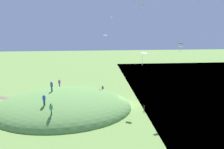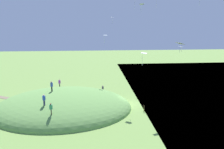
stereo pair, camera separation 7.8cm
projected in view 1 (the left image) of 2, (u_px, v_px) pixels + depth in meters
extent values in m
plane|color=olive|center=(129.00, 104.00, 39.42)|extent=(160.00, 160.00, 0.00)
ellipsoid|color=#629248|center=(63.00, 109.00, 37.43)|extent=(23.43, 18.26, 5.90)
cube|color=#736451|center=(0.00, 97.00, 43.10)|extent=(10.30, 5.59, 0.04)
cube|color=black|center=(52.00, 89.00, 37.24)|extent=(0.25, 0.26, 0.87)
cylinder|color=#3452AA|center=(52.00, 85.00, 37.06)|extent=(0.59, 0.59, 0.69)
sphere|color=tan|center=(51.00, 82.00, 36.95)|extent=(0.26, 0.26, 0.26)
cube|color=#342A28|center=(51.00, 112.00, 30.19)|extent=(0.19, 0.27, 0.79)
cylinder|color=#338F5F|center=(51.00, 107.00, 30.02)|extent=(0.54, 0.54, 0.62)
sphere|color=brown|center=(51.00, 104.00, 29.92)|extent=(0.24, 0.24, 0.24)
cube|color=#403737|center=(60.00, 85.00, 44.02)|extent=(0.22, 0.28, 0.79)
cylinder|color=purple|center=(59.00, 82.00, 43.85)|extent=(0.59, 0.59, 0.63)
sphere|color=beige|center=(59.00, 80.00, 43.75)|extent=(0.24, 0.24, 0.24)
cube|color=navy|center=(44.00, 103.00, 32.12)|extent=(0.25, 0.15, 0.80)
cylinder|color=#2D4DB6|center=(44.00, 98.00, 31.95)|extent=(0.47, 0.47, 0.63)
sphere|color=beige|center=(44.00, 95.00, 31.85)|extent=(0.24, 0.24, 0.24)
cube|color=black|center=(103.00, 91.00, 45.80)|extent=(0.20, 0.24, 0.78)
cylinder|color=#443C50|center=(103.00, 88.00, 45.64)|extent=(0.52, 0.52, 0.62)
sphere|color=beige|center=(103.00, 86.00, 45.54)|extent=(0.23, 0.23, 0.23)
cube|color=white|center=(144.00, 53.00, 28.16)|extent=(1.03, 1.23, 0.13)
cylinder|color=white|center=(142.00, 60.00, 28.35)|extent=(0.08, 0.16, 1.40)
cube|color=white|center=(112.00, 17.00, 48.75)|extent=(0.99, 1.26, 0.26)
cylinder|color=white|center=(112.00, 21.00, 48.93)|extent=(0.19, 0.19, 1.18)
cube|color=white|center=(142.00, 4.00, 49.60)|extent=(1.20, 0.98, 0.24)
cylinder|color=white|center=(141.00, 9.00, 49.61)|extent=(0.18, 0.04, 1.57)
cylinder|color=white|center=(200.00, 2.00, 36.60)|extent=(0.10, 0.11, 1.16)
cube|color=white|center=(181.00, 47.00, 39.94)|extent=(0.65, 0.92, 0.12)
cylinder|color=white|center=(180.00, 50.00, 39.94)|extent=(0.11, 0.07, 0.88)
cylinder|color=silver|center=(156.00, 3.00, 36.07)|extent=(0.08, 0.17, 1.51)
cube|color=white|center=(105.00, 35.00, 44.16)|extent=(0.81, 0.65, 0.07)
cylinder|color=white|center=(104.00, 40.00, 44.39)|extent=(0.10, 0.08, 1.67)
cylinder|color=white|center=(135.00, 4.00, 39.53)|extent=(0.19, 0.06, 1.74)
cube|color=white|center=(180.00, 43.00, 28.11)|extent=(1.02, 1.30, 0.28)
cylinder|color=white|center=(182.00, 49.00, 28.30)|extent=(0.08, 0.10, 0.81)
cylinder|color=brown|center=(144.00, 109.00, 35.99)|extent=(0.14, 0.14, 1.07)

